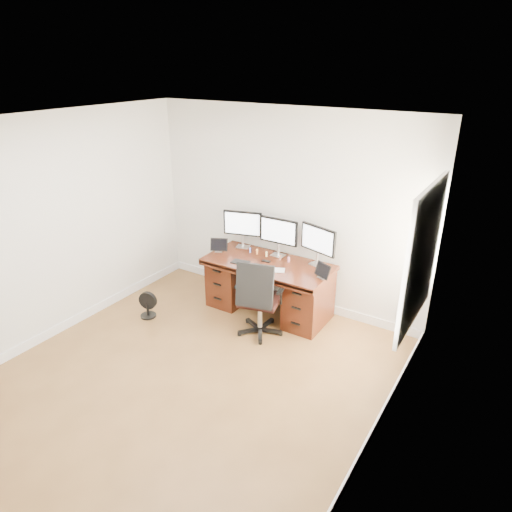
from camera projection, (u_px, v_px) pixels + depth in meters
The scene contains 20 objects.
ground at pixel (182, 383), 4.92m from camera, with size 4.50×4.50×0.00m, color brown.
back_wall at pixel (286, 210), 6.13m from camera, with size 4.00×0.10×2.70m, color white.
right_wall at pixel (380, 324), 3.49m from camera, with size 0.10×4.50×2.70m.
desk at pixel (269, 285), 6.19m from camera, with size 1.70×0.80×0.75m.
office_chair at pixel (259, 311), 5.67m from camera, with size 0.67×0.67×1.04m.
floor_fan at pixel (147, 305), 6.13m from camera, with size 0.25×0.21×0.36m.
monitor_left at pixel (243, 225), 6.38m from camera, with size 0.54×0.19×0.53m.
monitor_center at pixel (279, 232), 6.10m from camera, with size 0.55×0.14×0.53m.
monitor_right at pixel (318, 241), 5.82m from camera, with size 0.54×0.19×0.53m.
tablet_left at pixel (219, 246), 6.33m from camera, with size 0.25×0.17×0.19m.
tablet_right at pixel (322, 272), 5.56m from camera, with size 0.25×0.16×0.19m.
keyboard at pixel (264, 268), 5.85m from camera, with size 0.25×0.11×0.01m, color white.
trackpad at pixel (280, 270), 5.79m from camera, with size 0.13×0.13×0.01m, color silver.
drawing_tablet at pixel (240, 262), 6.01m from camera, with size 0.23×0.15×0.01m, color black.
phone at pixel (266, 261), 6.04m from camera, with size 0.12×0.06×0.01m, color black.
figurine_blue at pixel (250, 250), 6.31m from camera, with size 0.03×0.03×0.08m.
figurine_orange at pixel (257, 251), 6.25m from camera, with size 0.03×0.03×0.08m.
figurine_yellow at pixel (266, 254), 6.18m from camera, with size 0.03×0.03×0.08m.
figurine_brown at pixel (280, 257), 6.07m from camera, with size 0.03×0.03×0.08m.
figurine_pink at pixel (289, 259), 6.01m from camera, with size 0.03×0.03×0.08m.
Camera 1 is at (2.79, -2.94, 3.22)m, focal length 32.00 mm.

